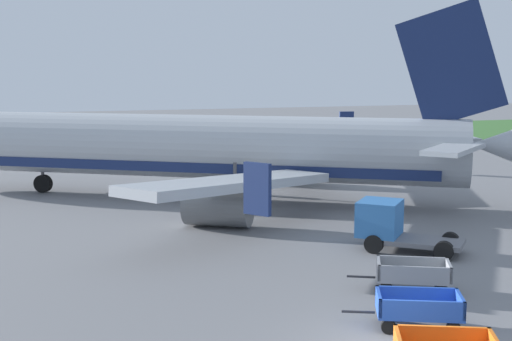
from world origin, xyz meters
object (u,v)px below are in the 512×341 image
baggage_cart_second_in_row (418,309)px  service_truck_beside_carts (391,225)px  baggage_cart_third_in_row (413,274)px  airplane (220,149)px

baggage_cart_second_in_row → service_truck_beside_carts: size_ratio=0.78×
baggage_cart_third_in_row → airplane: bearing=95.6°
airplane → baggage_cart_third_in_row: bearing=-84.4°
service_truck_beside_carts → baggage_cart_second_in_row: bearing=-114.0°
baggage_cart_third_in_row → service_truck_beside_carts: (2.05, 5.25, 0.50)m
airplane → baggage_cart_second_in_row: 21.73m
airplane → baggage_cart_second_in_row: airplane is taller
baggage_cart_third_in_row → service_truck_beside_carts: size_ratio=0.78×
airplane → baggage_cart_third_in_row: 18.70m
airplane → baggage_cart_third_in_row: airplane is taller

